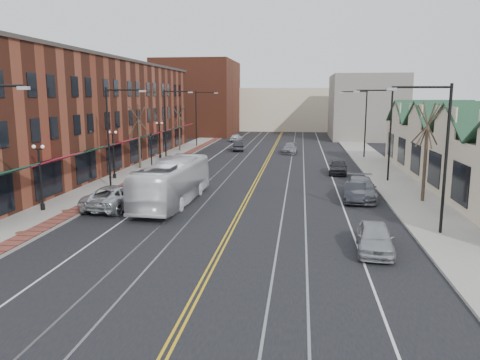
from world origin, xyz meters
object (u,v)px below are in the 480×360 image
(transit_bus, at_px, (173,182))
(parked_car_a, at_px, (375,238))
(parked_car_d, at_px, (338,167))
(parked_car_b, at_px, (355,192))
(parked_suv, at_px, (116,197))
(parked_car_c, at_px, (360,189))

(transit_bus, relative_size, parked_car_a, 2.64)
(parked_car_d, bearing_deg, parked_car_a, -84.37)
(parked_car_a, distance_m, parked_car_d, 23.09)
(transit_bus, height_order, parked_car_b, transit_bus)
(parked_suv, xyz_separation_m, parked_car_d, (15.96, 16.11, -0.09))
(transit_bus, distance_m, parked_car_a, 15.30)
(parked_car_b, bearing_deg, parked_car_c, 69.22)
(transit_bus, bearing_deg, parked_suv, 29.51)
(parked_suv, bearing_deg, transit_bus, -146.49)
(parked_car_c, bearing_deg, parked_car_a, -88.60)
(parked_car_a, height_order, parked_car_b, parked_car_a)
(parked_car_a, bearing_deg, parked_car_b, 93.46)
(parked_suv, height_order, parked_car_d, parked_suv)
(parked_car_c, bearing_deg, parked_car_d, 98.62)
(transit_bus, distance_m, parked_suv, 3.97)
(parked_car_c, height_order, parked_car_d, parked_car_c)
(parked_car_d, bearing_deg, parked_car_c, -80.66)
(parked_suv, bearing_deg, parked_car_c, -157.60)
(parked_car_b, height_order, parked_car_c, parked_car_c)
(transit_bus, height_order, parked_car_c, transit_bus)
(parked_car_a, xyz_separation_m, parked_car_c, (0.73, 11.89, 0.08))
(parked_car_b, bearing_deg, parked_suv, -158.01)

